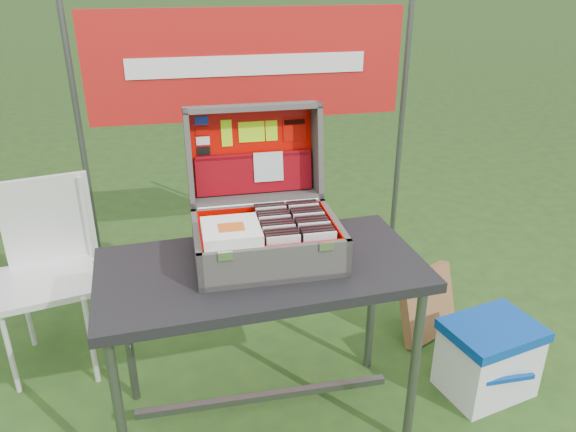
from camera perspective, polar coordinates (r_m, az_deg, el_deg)
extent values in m
plane|color=#25411B|center=(2.53, 0.46, -20.07)|extent=(80.00, 80.00, 0.00)
cube|color=black|center=(2.10, -2.73, -5.44)|extent=(1.24, 0.68, 0.04)
cylinder|color=#59595B|center=(2.13, -16.75, -18.74)|extent=(0.04, 0.04, 0.71)
cylinder|color=#59595B|center=(2.26, 12.67, -15.21)|extent=(0.04, 0.04, 0.71)
cylinder|color=#59595B|center=(2.50, -16.03, -11.24)|extent=(0.04, 0.04, 0.71)
cylinder|color=#59595B|center=(2.62, 8.49, -8.73)|extent=(0.04, 0.04, 0.71)
cube|color=#59595B|center=(2.46, -2.44, -17.84)|extent=(1.05, 0.03, 0.03)
cube|color=#56534F|center=(2.12, -2.09, -4.11)|extent=(0.54, 0.38, 0.02)
cube|color=#56534F|center=(1.94, -1.21, -5.05)|extent=(0.54, 0.02, 0.14)
cube|color=#56534F|center=(2.25, -2.89, -0.56)|extent=(0.54, 0.02, 0.14)
cube|color=#56534F|center=(2.07, -9.19, -3.27)|extent=(0.02, 0.38, 0.14)
cube|color=#56534F|center=(2.15, 4.71, -1.99)|extent=(0.02, 0.38, 0.14)
cube|color=#CD0500|center=(2.12, -2.09, -3.79)|extent=(0.50, 0.34, 0.01)
cube|color=silver|center=(1.88, -6.38, -4.06)|extent=(0.05, 0.01, 0.03)
cube|color=silver|center=(1.93, 3.90, -3.08)|extent=(0.05, 0.01, 0.03)
cylinder|color=silver|center=(2.23, -2.97, 1.22)|extent=(0.48, 0.02, 0.02)
cube|color=#56534F|center=(2.33, -3.69, 6.61)|extent=(0.54, 0.08, 0.38)
cube|color=#56534F|center=(2.24, -3.70, 10.96)|extent=(0.54, 0.15, 0.04)
cube|color=#56534F|center=(2.30, -3.25, 1.91)|extent=(0.54, 0.15, 0.04)
cube|color=#56534F|center=(2.25, -10.05, 5.87)|extent=(0.02, 0.20, 0.40)
cube|color=#56534F|center=(2.31, 2.92, 6.78)|extent=(0.02, 0.20, 0.40)
cube|color=#CD0500|center=(2.31, -3.64, 6.56)|extent=(0.49, 0.06, 0.34)
cube|color=#CD0500|center=(1.94, -1.28, -4.59)|extent=(0.50, 0.01, 0.12)
cube|color=#CD0500|center=(2.24, -2.84, -0.46)|extent=(0.50, 0.01, 0.12)
cube|color=#CD0500|center=(2.07, -8.84, -2.97)|extent=(0.01, 0.34, 0.12)
cube|color=#CD0500|center=(2.14, 4.37, -1.77)|extent=(0.01, 0.34, 0.12)
cube|color=maroon|center=(2.31, -3.47, 4.30)|extent=(0.48, 0.06, 0.16)
cube|color=maroon|center=(2.29, -3.54, 6.16)|extent=(0.47, 0.02, 0.02)
cube|color=silver|center=(2.29, -2.01, 5.03)|extent=(0.12, 0.03, 0.12)
cube|color=#1933B2|center=(2.27, -8.78, 9.55)|extent=(0.05, 0.01, 0.03)
cube|color=#B60800|center=(2.28, -8.71, 8.55)|extent=(0.05, 0.01, 0.03)
cube|color=white|center=(2.28, -8.64, 7.56)|extent=(0.05, 0.01, 0.03)
cube|color=black|center=(2.29, -8.56, 6.57)|extent=(0.05, 0.01, 0.03)
cube|color=#A7EE0C|center=(2.28, -6.25, 8.36)|extent=(0.04, 0.02, 0.10)
cube|color=#A7EE0C|center=(2.29, -3.72, 8.53)|extent=(0.11, 0.02, 0.08)
cube|color=#A7EE0C|center=(2.31, -1.69, 8.66)|extent=(0.05, 0.02, 0.08)
cube|color=#B60800|center=(2.32, 0.67, 8.79)|extent=(0.10, 0.02, 0.10)
cube|color=black|center=(2.32, 0.65, 9.53)|extent=(0.09, 0.01, 0.02)
cube|color=silver|center=(1.96, -0.43, -3.86)|extent=(0.12, 0.01, 0.14)
cube|color=black|center=(1.98, -0.55, -3.57)|extent=(0.12, 0.01, 0.14)
cube|color=black|center=(2.00, -0.67, -3.29)|extent=(0.12, 0.01, 0.14)
cube|color=black|center=(2.02, -0.78, -3.02)|extent=(0.12, 0.01, 0.14)
cube|color=silver|center=(2.03, -0.90, -2.75)|extent=(0.12, 0.01, 0.14)
cube|color=black|center=(2.05, -1.01, -2.48)|extent=(0.12, 0.01, 0.14)
cube|color=black|center=(2.07, -1.12, -2.22)|extent=(0.12, 0.01, 0.14)
cube|color=black|center=(2.09, -1.22, -1.96)|extent=(0.12, 0.01, 0.14)
cube|color=silver|center=(2.11, -1.33, -1.71)|extent=(0.12, 0.01, 0.14)
cube|color=black|center=(2.13, -1.43, -1.46)|extent=(0.12, 0.01, 0.14)
cube|color=black|center=(2.15, -1.53, -1.22)|extent=(0.12, 0.01, 0.14)
cube|color=black|center=(2.16, -1.63, -0.98)|extent=(0.12, 0.01, 0.14)
cube|color=silver|center=(2.18, -1.73, -0.74)|extent=(0.12, 0.01, 0.14)
cube|color=black|center=(2.20, -1.82, -0.51)|extent=(0.12, 0.01, 0.14)
cube|color=black|center=(2.22, -1.92, -0.29)|extent=(0.12, 0.01, 0.14)
cube|color=silver|center=(1.99, 3.25, -3.50)|extent=(0.12, 0.01, 0.14)
cube|color=black|center=(2.00, 3.10, -3.22)|extent=(0.12, 0.01, 0.14)
cube|color=black|center=(2.02, 2.95, -2.94)|extent=(0.12, 0.01, 0.14)
cube|color=black|center=(2.04, 2.80, -2.67)|extent=(0.12, 0.01, 0.14)
cube|color=silver|center=(2.06, 2.66, -2.41)|extent=(0.12, 0.01, 0.14)
cube|color=black|center=(2.08, 2.52, -2.15)|extent=(0.12, 0.01, 0.14)
cube|color=black|center=(2.10, 2.38, -1.89)|extent=(0.12, 0.01, 0.14)
cube|color=black|center=(2.11, 2.24, -1.64)|extent=(0.12, 0.01, 0.14)
cube|color=silver|center=(2.13, 2.11, -1.40)|extent=(0.12, 0.01, 0.14)
cube|color=black|center=(2.15, 1.97, -1.16)|extent=(0.12, 0.01, 0.14)
cube|color=black|center=(2.17, 1.84, -0.92)|extent=(0.12, 0.01, 0.14)
cube|color=black|center=(2.19, 1.72, -0.68)|extent=(0.12, 0.01, 0.14)
cube|color=silver|center=(2.21, 1.59, -0.45)|extent=(0.12, 0.01, 0.14)
cube|color=black|center=(2.23, 1.47, -0.23)|extent=(0.12, 0.01, 0.14)
cube|color=black|center=(2.24, 1.35, 0.00)|extent=(0.12, 0.01, 0.14)
cube|color=white|center=(1.98, -5.78, -2.02)|extent=(0.20, 0.20, 0.00)
cube|color=white|center=(1.98, -5.78, -1.89)|extent=(0.20, 0.20, 0.00)
cube|color=white|center=(1.98, -5.79, -1.76)|extent=(0.20, 0.20, 0.00)
cube|color=white|center=(1.97, -5.80, -1.63)|extent=(0.20, 0.20, 0.00)
cube|color=white|center=(1.97, -5.80, -1.50)|extent=(0.20, 0.20, 0.00)
cube|color=white|center=(1.97, -5.81, -1.37)|extent=(0.20, 0.20, 0.00)
cube|color=white|center=(1.97, -5.81, -1.24)|extent=(0.20, 0.20, 0.00)
cube|color=white|center=(1.96, -5.82, -1.10)|extent=(0.20, 0.20, 0.00)
cube|color=#D85919|center=(1.95, -5.79, -1.12)|extent=(0.09, 0.07, 0.00)
cube|color=white|center=(2.73, 19.59, -13.81)|extent=(0.43, 0.36, 0.30)
cube|color=#083C9A|center=(2.63, 20.13, -10.83)|extent=(0.45, 0.38, 0.05)
cube|color=#083C9A|center=(2.60, 21.48, -15.19)|extent=(0.23, 0.02, 0.02)
cube|color=silver|center=(2.78, -23.14, -6.16)|extent=(0.48, 0.48, 0.03)
cube|color=silver|center=(2.85, -23.24, -0.37)|extent=(0.40, 0.12, 0.42)
cylinder|color=silver|center=(2.80, -26.45, -12.14)|extent=(0.02, 0.02, 0.45)
cylinder|color=silver|center=(2.72, -19.37, -11.87)|extent=(0.02, 0.02, 0.45)
cylinder|color=silver|center=(3.07, -25.05, -8.39)|extent=(0.02, 0.02, 0.45)
cylinder|color=silver|center=(3.00, -18.67, -8.03)|extent=(0.02, 0.02, 0.45)
cylinder|color=silver|center=(2.89, -26.51, -0.83)|extent=(0.02, 0.02, 0.42)
cylinder|color=silver|center=(2.82, -19.82, -0.27)|extent=(0.02, 0.02, 0.42)
cube|color=brown|center=(2.98, 13.98, -8.71)|extent=(0.37, 0.29, 0.36)
cylinder|color=#59595B|center=(3.04, -19.97, 5.30)|extent=(0.03, 0.03, 1.70)
cylinder|color=#59595B|center=(3.25, 11.28, 7.50)|extent=(0.03, 0.03, 1.70)
cube|color=#B11513|center=(2.91, -4.08, 15.06)|extent=(1.60, 0.02, 0.55)
cube|color=white|center=(2.90, -4.05, 15.03)|extent=(1.20, 0.00, 0.10)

